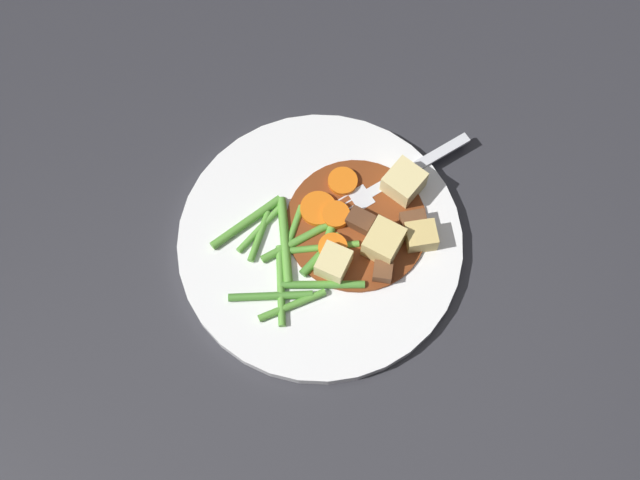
{
  "coord_description": "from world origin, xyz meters",
  "views": [
    {
      "loc": [
        -0.02,
        -0.29,
        0.76
      ],
      "look_at": [
        0.0,
        0.0,
        0.01
      ],
      "focal_mm": 48.3,
      "sensor_mm": 36.0,
      "label": 1
    }
  ],
  "objects": [
    {
      "name": "ground_plane",
      "position": [
        0.0,
        0.0,
        0.0
      ],
      "size": [
        3.0,
        3.0,
        0.0
      ],
      "primitive_type": "plane",
      "color": "#2D2D33"
    },
    {
      "name": "dinner_plate",
      "position": [
        0.0,
        0.0,
        0.01
      ],
      "size": [
        0.27,
        0.27,
        0.01
      ],
      "primitive_type": "cylinder",
      "color": "white",
      "rests_on": "ground_plane"
    },
    {
      "name": "stew_sauce",
      "position": [
        0.04,
        0.01,
        0.01
      ],
      "size": [
        0.13,
        0.13,
        0.0
      ],
      "primitive_type": "cylinder",
      "color": "brown",
      "rests_on": "dinner_plate"
    },
    {
      "name": "carrot_slice_0",
      "position": [
        0.02,
        0.06,
        0.02
      ],
      "size": [
        0.04,
        0.04,
        0.01
      ],
      "primitive_type": "cylinder",
      "rotation": [
        0.0,
        0.0,
        0.32
      ],
      "color": "orange",
      "rests_on": "dinner_plate"
    },
    {
      "name": "carrot_slice_1",
      "position": [
        0.02,
        0.02,
        0.02
      ],
      "size": [
        0.03,
        0.03,
        0.01
      ],
      "primitive_type": "cylinder",
      "rotation": [
        0.0,
        0.0,
        3.03
      ],
      "color": "orange",
      "rests_on": "dinner_plate"
    },
    {
      "name": "carrot_slice_2",
      "position": [
        0.01,
        -0.01,
        0.02
      ],
      "size": [
        0.03,
        0.03,
        0.01
      ],
      "primitive_type": "cylinder",
      "rotation": [
        0.0,
        0.0,
        0.2
      ],
      "color": "orange",
      "rests_on": "dinner_plate"
    },
    {
      "name": "carrot_slice_3",
      "position": [
        0.0,
        0.03,
        0.02
      ],
      "size": [
        0.05,
        0.05,
        0.01
      ],
      "primitive_type": "cylinder",
      "rotation": [
        0.0,
        0.0,
        1.13
      ],
      "color": "orange",
      "rests_on": "dinner_plate"
    },
    {
      "name": "potato_chunk_0",
      "position": [
        0.06,
        -0.01,
        0.03
      ],
      "size": [
        0.04,
        0.04,
        0.03
      ],
      "primitive_type": "cube",
      "rotation": [
        0.0,
        0.0,
        1.01
      ],
      "color": "#E5CC7A",
      "rests_on": "dinner_plate"
    },
    {
      "name": "potato_chunk_1",
      "position": [
        0.09,
        -0.01,
        0.02
      ],
      "size": [
        0.03,
        0.03,
        0.02
      ],
      "primitive_type": "cube",
      "rotation": [
        0.0,
        0.0,
        1.67
      ],
      "color": "#DBBC6B",
      "rests_on": "dinner_plate"
    },
    {
      "name": "potato_chunk_2",
      "position": [
        0.08,
        0.05,
        0.03
      ],
      "size": [
        0.05,
        0.05,
        0.03
      ],
      "primitive_type": "cube",
      "rotation": [
        0.0,
        0.0,
        0.84
      ],
      "color": "#EAD68C",
      "rests_on": "dinner_plate"
    },
    {
      "name": "potato_chunk_3",
      "position": [
        0.01,
        -0.03,
        0.02
      ],
      "size": [
        0.04,
        0.04,
        0.02
      ],
      "primitive_type": "cube",
      "rotation": [
        0.0,
        0.0,
        4.23
      ],
      "color": "#EAD68C",
      "rests_on": "dinner_plate"
    },
    {
      "name": "meat_chunk_0",
      "position": [
        0.09,
        0.01,
        0.02
      ],
      "size": [
        0.03,
        0.02,
        0.02
      ],
      "primitive_type": "cube",
      "rotation": [
        0.0,
        0.0,
        1.7
      ],
      "color": "brown",
      "rests_on": "dinner_plate"
    },
    {
      "name": "meat_chunk_1",
      "position": [
        0.06,
        -0.04,
        0.02
      ],
      "size": [
        0.02,
        0.02,
        0.02
      ],
      "primitive_type": "cube",
      "rotation": [
        0.0,
        0.0,
        1.37
      ],
      "color": "brown",
      "rests_on": "dinner_plate"
    },
    {
      "name": "meat_chunk_2",
      "position": [
        0.04,
        0.01,
        0.02
      ],
      "size": [
        0.03,
        0.03,
        0.02
      ],
      "primitive_type": "cube",
      "rotation": [
        0.0,
        0.0,
        4.15
      ],
      "color": "#56331E",
      "rests_on": "dinner_plate"
    },
    {
      "name": "green_bean_0",
      "position": [
        -0.07,
        0.02,
        0.02
      ],
      "size": [
        0.07,
        0.05,
        0.01
      ],
      "primitive_type": "cylinder",
      "rotation": [
        0.0,
        1.57,
        3.75
      ],
      "color": "#599E38",
      "rests_on": "dinner_plate"
    },
    {
      "name": "green_bean_1",
      "position": [
        -0.02,
        -0.0,
        0.02
      ],
      "size": [
        0.08,
        0.04,
        0.01
      ],
      "primitive_type": "cylinder",
      "rotation": [
        0.0,
        1.57,
        3.6
      ],
      "color": "#599E38",
      "rests_on": "dinner_plate"
    },
    {
      "name": "green_bean_2",
      "position": [
        -0.06,
        0.01,
        0.02
      ],
      "size": [
        0.02,
        0.05,
        0.01
      ],
      "primitive_type": "cylinder",
      "rotation": [
        0.0,
        1.57,
        4.36
      ],
      "color": "#599E38",
      "rests_on": "dinner_plate"
    },
    {
      "name": "green_bean_3",
      "position": [
        -0.04,
        -0.04,
        0.02
      ],
      "size": [
        0.01,
        0.08,
        0.01
      ],
      "primitive_type": "cylinder",
      "rotation": [
        0.0,
        1.57,
        4.71
      ],
      "color": "#599E38",
      "rests_on": "dinner_plate"
    },
    {
      "name": "green_bean_4",
      "position": [
        -0.05,
        -0.05,
        0.02
      ],
      "size": [
        0.08,
        0.01,
        0.01
      ],
      "primitive_type": "cylinder",
      "rotation": [
        0.0,
        1.57,
        3.13
      ],
      "color": "#4C8E33",
      "rests_on": "dinner_plate"
    },
    {
      "name": "green_bean_5",
      "position": [
        0.01,
        -0.0,
        0.02
      ],
      "size": [
        0.03,
        0.07,
        0.01
      ],
      "primitive_type": "cylinder",
      "rotation": [
        0.0,
        1.57,
        4.37
      ],
      "color": "#599E38",
      "rests_on": "dinner_plate"
    },
    {
      "name": "green_bean_6",
      "position": [
        -0.03,
        -0.0,
        0.02
      ],
      "size": [
        0.01,
        0.09,
        0.01
      ],
      "primitive_type": "cylinder",
      "rotation": [
        0.0,
        1.57,
        4.75
      ],
      "color": "#599E38",
      "rests_on": "dinner_plate"
    },
    {
      "name": "green_bean_7",
      "position": [
        -0.03,
        0.01,
        0.02
      ],
      "size": [
        0.03,
        0.05,
        0.01
      ],
      "primitive_type": "cylinder",
      "rotation": [
        0.0,
        1.57,
        4.35
      ],
      "color": "#599E38",
      "rests_on": "dinner_plate"
    },
    {
      "name": "green_bean_8",
      "position": [
        0.0,
        -0.02,
        0.02
      ],
      "size": [
        0.04,
        0.04,
        0.01
      ],
      "primitive_type": "cylinder",
      "rotation": [
        0.0,
        1.57,
        3.93
      ],
      "color": "#4C8E33",
      "rests_on": "dinner_plate"
    },
    {
      "name": "green_bean_9",
      "position": [
        -0.0,
        -0.05,
        0.02
      ],
      "size": [
        0.08,
        0.01,
        0.01
      ],
      "primitive_type": "cylinder",
      "rotation": [
        0.0,
        1.57,
        3.09
      ],
      "color": "#4C8E33",
      "rests_on": "dinner_plate"
    },
    {
      "name": "green_bean_10",
      "position": [
        -0.05,
        0.01,
        0.02
      ],
      "size": [
        0.05,
        0.05,
        0.01
      ],
      "primitive_type": "cylinder",
      "rotation": [
        0.0,
        1.57,
        3.95
      ],
      "color": "#66AD42",
      "rests_on": "dinner_plate"
    },
    {
      "name": "green_bean_11",
      "position": [
        -0.0,
        -0.01,
        0.02
      ],
      "size": [
        0.07,
        0.01,
        0.01
      ],
      "primitive_type": "cylinder",
      "rotation": [
        0.0,
        1.57,
        3.2
      ],
      "color": "#599E38",
      "rests_on": "dinner_plate"
    },
    {
      "name": "green_bean_12",
      "position": [
        -0.03,
        -0.06,
        0.02
      ],
      "size": [
        0.06,
        0.03,
        0.01
      ],
      "primitive_type": "cylinder",
      "rotation": [
        0.0,
        1.57,
        3.49
      ],
      "color": "#599E38",
      "rests_on": "dinner_plate"
    },
    {
      "name": "fork",
      "position": [
        0.07,
        0.05,
        0.01
      ],
      "size": [
        0.16,
        0.1,
        0.0
      ],
      "color": "silver",
      "rests_on": "dinner_plate"
    }
  ]
}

